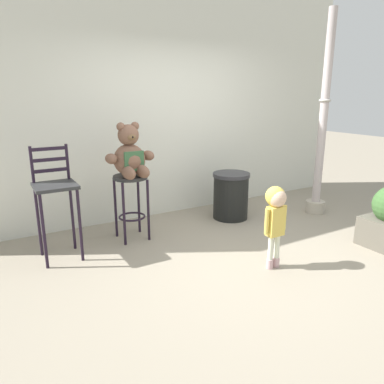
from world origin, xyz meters
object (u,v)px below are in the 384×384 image
Objects in this scene: bar_stool_with_teddy at (131,194)px; child_walking at (276,210)px; trash_bin at (231,195)px; bar_chair_empty at (55,193)px; lamppost at (321,138)px; teddy_bear at (130,156)px.

child_walking reaches higher than bar_stool_with_teddy.
bar_chair_empty reaches higher than trash_bin.
child_walking is 1.61m from trash_bin.
lamppost is (1.26, -0.44, 0.80)m from trash_bin.
child_walking is at bearing -109.84° from trash_bin.
trash_bin is 0.54× the size of bar_chair_empty.
bar_stool_with_teddy is 1.53m from trash_bin.
lamppost is at bearing -8.81° from bar_stool_with_teddy.
teddy_bear reaches higher than trash_bin.
child_walking is at bearing -149.81° from lamppost.
teddy_bear is 0.95× the size of trash_bin.
trash_bin is at bearing 0.62° from bar_stool_with_teddy.
lamppost is at bearing -19.51° from trash_bin.
child_walking is 2.30m from bar_chair_empty.
bar_stool_with_teddy is at bearing 7.40° from bar_chair_empty.
trash_bin is (1.51, 0.05, -0.70)m from teddy_bear.
teddy_bear is at bearing -90.00° from bar_stool_with_teddy.
lamppost reaches higher than teddy_bear.
bar_chair_empty is (-3.64, 0.31, -0.40)m from lamppost.
lamppost is at bearing 150.79° from child_walking.
bar_chair_empty is at bearing -176.87° from trash_bin.
child_walking is at bearing -36.24° from bar_chair_empty.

